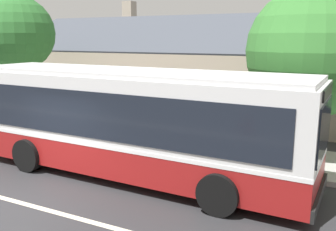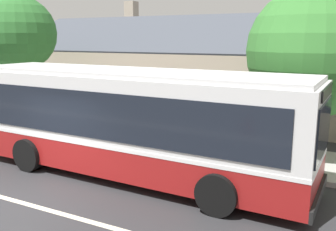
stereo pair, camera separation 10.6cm
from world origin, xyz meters
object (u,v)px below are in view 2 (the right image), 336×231
object	(u,v)px
transit_bus	(129,120)
bench_by_building	(2,112)
street_tree_primary	(314,56)
street_tree_secondary	(19,34)

from	to	relation	value
transit_bus	bench_by_building	xyz separation A→B (m)	(-8.91, 2.82, -1.10)
street_tree_primary	street_tree_secondary	distance (m)	12.88
transit_bus	street_tree_secondary	bearing A→B (deg)	156.34
bench_by_building	street_tree_secondary	world-z (taller)	street_tree_secondary
bench_by_building	street_tree_secondary	xyz separation A→B (m)	(0.51, 0.86, 3.57)
bench_by_building	transit_bus	bearing A→B (deg)	-17.53
bench_by_building	street_tree_primary	world-z (taller)	street_tree_primary
bench_by_building	street_tree_primary	size ratio (longest dim) A/B	0.27
street_tree_primary	bench_by_building	bearing A→B (deg)	-175.44
transit_bus	street_tree_secondary	size ratio (longest dim) A/B	1.79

